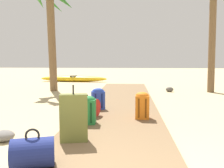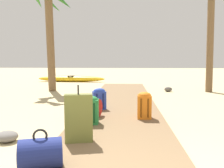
{
  "view_description": "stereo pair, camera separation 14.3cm",
  "coord_description": "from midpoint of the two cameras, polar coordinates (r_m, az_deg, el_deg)",
  "views": [
    {
      "loc": [
        0.29,
        -1.57,
        1.3
      ],
      "look_at": [
        -0.29,
        5.79,
        0.55
      ],
      "focal_mm": 39.13,
      "sensor_mm": 36.0,
      "label": 1
    },
    {
      "loc": [
        0.14,
        -1.58,
        1.3
      ],
      "look_at": [
        -0.29,
        5.79,
        0.55
      ],
      "focal_mm": 39.13,
      "sensor_mm": 36.0,
      "label": 2
    }
  ],
  "objects": [
    {
      "name": "kayak",
      "position": [
        14.32,
        -8.68,
        1.23
      ],
      "size": [
        3.95,
        0.75,
        0.35
      ],
      "color": "gold",
      "rests_on": "ground"
    },
    {
      "name": "backpack_blue",
      "position": [
        5.98,
        -2.59,
        -3.33
      ],
      "size": [
        0.36,
        0.28,
        0.52
      ],
      "color": "#2847B7",
      "rests_on": "boardwalk"
    },
    {
      "name": "duffel_bag_red",
      "position": [
        5.34,
        -5.5,
        -5.35
      ],
      "size": [
        0.65,
        0.53,
        0.49
      ],
      "color": "red",
      "rests_on": "boardwalk"
    },
    {
      "name": "duffel_bag_navy",
      "position": [
        2.97,
        -16.64,
        -15.14
      ],
      "size": [
        0.55,
        0.47,
        0.46
      ],
      "color": "navy",
      "rests_on": "boardwalk"
    },
    {
      "name": "rock_right_near",
      "position": [
        10.06,
        13.7,
        -1.23
      ],
      "size": [
        0.35,
        0.28,
        0.19
      ],
      "primitive_type": "ellipsoid",
      "rotation": [
        0.0,
        0.0,
        0.17
      ],
      "color": "#5B5651",
      "rests_on": "ground"
    },
    {
      "name": "suitcase_olive",
      "position": [
        3.68,
        -7.83,
        -7.86
      ],
      "size": [
        0.43,
        0.25,
        0.85
      ],
      "color": "olive",
      "rests_on": "boardwalk"
    },
    {
      "name": "rock_left_far",
      "position": [
        4.31,
        -23.17,
        -11.06
      ],
      "size": [
        0.43,
        0.42,
        0.17
      ],
      "primitive_type": "ellipsoid",
      "rotation": [
        0.0,
        0.0,
        1.28
      ],
      "color": "slate",
      "rests_on": "ground"
    },
    {
      "name": "backpack_green",
      "position": [
        4.67,
        -4.76,
        -5.85
      ],
      "size": [
        0.3,
        0.28,
        0.53
      ],
      "color": "#237538",
      "rests_on": "boardwalk"
    },
    {
      "name": "ground_plane",
      "position": [
        5.94,
        2.33,
        -6.86
      ],
      "size": [
        60.0,
        60.0,
        0.0
      ],
      "primitive_type": "plane",
      "color": "tan"
    },
    {
      "name": "palm_tree_far_left",
      "position": [
        10.47,
        -13.44,
        17.11
      ],
      "size": [
        2.1,
        2.25,
        4.46
      ],
      "color": "brown",
      "rests_on": "ground"
    },
    {
      "name": "boardwalk",
      "position": [
        6.97,
        2.66,
        -4.64
      ],
      "size": [
        1.88,
        10.54,
        0.08
      ],
      "primitive_type": "cube",
      "color": "brown",
      "rests_on": "ground"
    },
    {
      "name": "rock_left_near",
      "position": [
        7.12,
        -7.43,
        -3.98
      ],
      "size": [
        0.28,
        0.21,
        0.2
      ],
      "primitive_type": "ellipsoid",
      "rotation": [
        0.0,
        0.0,
        0.08
      ],
      "color": "#5B5651",
      "rests_on": "ground"
    },
    {
      "name": "backpack_orange",
      "position": [
        5.09,
        7.87,
        -4.79
      ],
      "size": [
        0.29,
        0.28,
        0.55
      ],
      "color": "orange",
      "rests_on": "boardwalk"
    }
  ]
}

